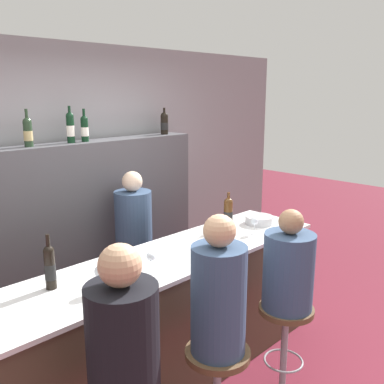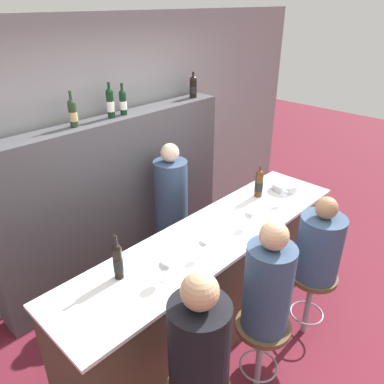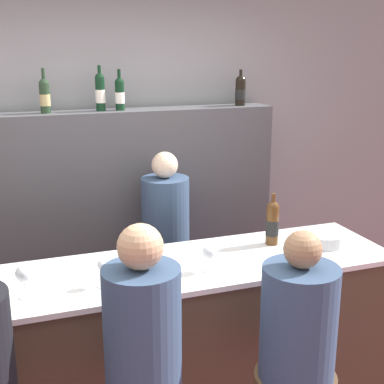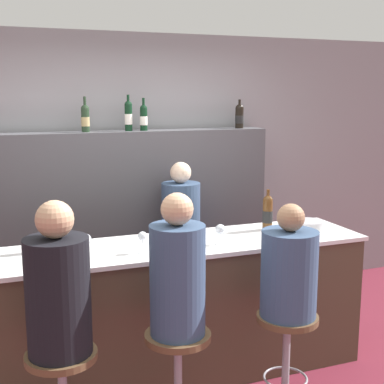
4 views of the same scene
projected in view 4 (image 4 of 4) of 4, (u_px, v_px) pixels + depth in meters
wall_back at (123, 173)px, 5.09m from camera, size 6.40×0.05×2.60m
bar_counter at (174, 310)px, 3.86m from camera, size 2.82×0.67×1.00m
back_bar_cabinet at (130, 223)px, 4.96m from camera, size 2.64×0.28×1.71m
wine_bottle_counter_0 at (50, 231)px, 3.56m from camera, size 0.07×0.07×0.34m
wine_bottle_counter_1 at (268, 212)px, 4.14m from camera, size 0.08×0.08×0.32m
wine_bottle_backbar_0 at (85, 118)px, 4.65m from camera, size 0.07×0.07×0.31m
wine_bottle_backbar_1 at (128, 116)px, 4.79m from camera, size 0.07×0.07×0.32m
wine_bottle_backbar_2 at (144, 117)px, 4.84m from camera, size 0.07×0.07×0.29m
wine_bottle_backbar_3 at (239, 116)px, 5.17m from camera, size 0.08×0.08×0.28m
wine_glass_0 at (85, 240)px, 3.40m from camera, size 0.08×0.08×0.17m
wine_glass_1 at (143, 238)px, 3.54m from camera, size 0.07×0.07×0.14m
wine_glass_2 at (220, 230)px, 3.73m from camera, size 0.07×0.07×0.14m
wine_glass_3 at (289, 224)px, 3.92m from camera, size 0.07×0.07×0.14m
metal_bowl at (308, 225)px, 4.15m from camera, size 0.25×0.25×0.07m
bar_stool_left at (62, 375)px, 2.94m from camera, size 0.39×0.39×0.65m
guest_seated_left at (58, 289)px, 2.85m from camera, size 0.35×0.35×0.85m
bar_stool_middle at (178, 355)px, 3.17m from camera, size 0.39×0.39×0.65m
guest_seated_middle at (177, 274)px, 3.08m from camera, size 0.32×0.32×0.84m
bar_stool_right at (287, 335)px, 3.43m from camera, size 0.39×0.39×0.65m
guest_seated_right at (289, 270)px, 3.35m from camera, size 0.36×0.36×0.73m
bartender at (181, 250)px, 4.76m from camera, size 0.34×0.34×1.46m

